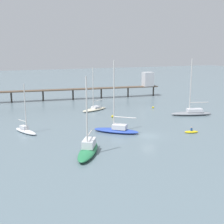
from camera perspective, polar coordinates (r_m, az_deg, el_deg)
name	(u,v)px	position (r m, az deg, el deg)	size (l,w,h in m)	color
ground_plane	(149,136)	(54.91, 7.06, -4.63)	(400.00, 400.00, 0.00)	slate
pier	(110,85)	(97.90, -0.41, 5.32)	(58.09, 10.71, 8.17)	brown
sailboat_white	(25,130)	(58.73, -16.35, -3.28)	(3.92, 6.59, 9.39)	white
sailboat_blue	(117,129)	(56.61, 0.92, -3.25)	(8.29, 7.98, 13.74)	#2D4CB7
sailboat_cream	(95,108)	(77.58, -3.38, 0.74)	(8.33, 5.32, 11.25)	beige
sailboat_green	(88,149)	(45.29, -4.60, -7.06)	(6.95, 9.11, 11.90)	#287F4C
sailboat_gray	(192,112)	(74.33, 15.16, -0.02)	(10.28, 5.98, 13.62)	gray
dinghy_yellow	(191,132)	(58.66, 15.06, -3.67)	(2.90, 1.90, 1.14)	yellow
mooring_buoy_outer	(153,107)	(80.99, 7.92, 0.88)	(0.52, 0.52, 0.52)	yellow
mooring_buoy_far	(112,116)	(69.28, 0.08, -0.84)	(0.56, 0.56, 0.56)	yellow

